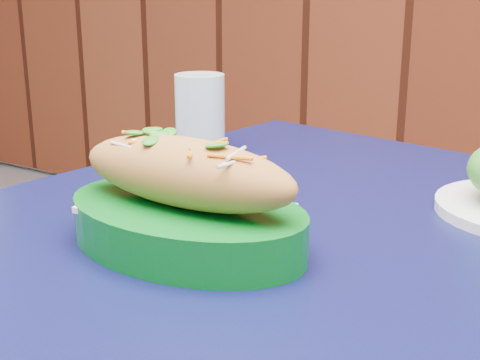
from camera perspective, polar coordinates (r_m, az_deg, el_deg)
The scene contains 3 objects.
cafe_table at distance 0.73m, azimuth 8.08°, elevation -10.92°, with size 0.92×0.92×0.75m.
banh_mi_basket at distance 0.64m, azimuth -4.63°, elevation -1.83°, with size 0.25×0.17×0.12m.
water_glass at distance 0.99m, azimuth -3.43°, elevation 5.60°, with size 0.07×0.07×0.12m, color silver.
Camera 1 is at (0.75, 0.64, 1.00)m, focal length 50.00 mm.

